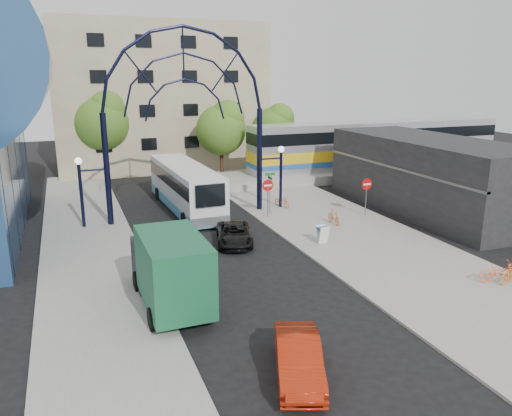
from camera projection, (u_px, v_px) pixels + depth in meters
name	position (u px, v px, depth m)	size (l,w,h in m)	color
ground	(271.00, 306.00, 20.41)	(120.00, 120.00, 0.00)	black
sidewalk_east	(379.00, 250.00, 26.77)	(8.00, 56.00, 0.12)	gray
plaza_west	(95.00, 274.00, 23.54)	(5.00, 50.00, 0.12)	gray
gateway_arch	(184.00, 85.00, 30.81)	(13.64, 0.44, 12.10)	black
stop_sign	(268.00, 189.00, 32.37)	(0.80, 0.07, 2.50)	slate
do_not_enter_sign	(367.00, 188.00, 32.73)	(0.76, 0.07, 2.48)	slate
street_name_sign	(270.00, 184.00, 33.02)	(0.70, 0.70, 2.80)	slate
sandwich_board	(323.00, 232.00, 27.55)	(0.55, 0.61, 0.99)	white
commercial_block_east	(429.00, 175.00, 34.33)	(6.00, 16.00, 5.00)	black
apartment_block	(157.00, 96.00, 50.80)	(20.00, 12.10, 14.00)	tan
train_platform	(376.00, 171.00, 47.08)	(32.00, 5.00, 0.80)	gray
train_car	(378.00, 144.00, 46.43)	(25.10, 3.05, 4.20)	#B7B7BC
tree_north_a	(223.00, 127.00, 44.70)	(4.48, 4.48, 7.00)	#382314
tree_north_b	(102.00, 120.00, 44.66)	(5.12, 5.12, 8.00)	#382314
tree_north_c	(275.00, 126.00, 48.68)	(4.16, 4.16, 6.50)	#382314
city_bus	(185.00, 186.00, 34.75)	(2.98, 11.43, 3.12)	silver
green_truck	(169.00, 268.00, 20.20)	(2.48, 6.29, 3.16)	black
black_suv	(234.00, 234.00, 27.85)	(1.89, 4.10, 1.14)	black
red_sedan	(298.00, 358.00, 15.50)	(1.36, 3.90, 1.28)	#A01F09
bike_near_a	(282.00, 201.00, 35.18)	(0.54, 1.55, 0.82)	#CE5B29
bike_near_b	(334.00, 217.00, 31.13)	(0.43, 1.52, 0.91)	orange
bike_far_a	(499.00, 272.00, 22.39)	(0.63, 1.82, 0.96)	#FE6732
bike_far_b	(512.00, 273.00, 22.31)	(0.43, 1.54, 0.93)	orange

